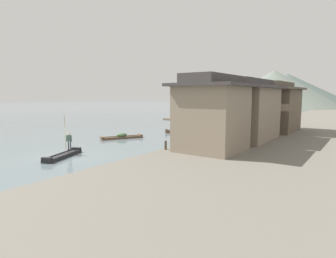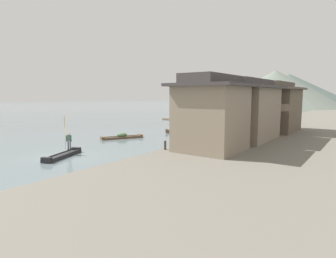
{
  "view_description": "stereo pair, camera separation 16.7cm",
  "coord_description": "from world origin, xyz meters",
  "px_view_note": "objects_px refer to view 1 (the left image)",
  "views": [
    {
      "loc": [
        21.1,
        -14.39,
        5.37
      ],
      "look_at": [
        2.47,
        11.91,
        1.46
      ],
      "focal_mm": 30.18,
      "sensor_mm": 36.0,
      "label": 1
    },
    {
      "loc": [
        21.23,
        -14.29,
        5.37
      ],
      "look_at": [
        2.47,
        11.91,
        1.46
      ],
      "focal_mm": 30.18,
      "sensor_mm": 36.0,
      "label": 2
    }
  ],
  "objects_px": {
    "boatman_person": "(69,139)",
    "house_waterfront_nearest": "(212,114)",
    "house_waterfront_tall": "(272,107)",
    "mooring_post_dock_mid": "(208,134)",
    "boat_moored_third": "(265,115)",
    "house_waterfront_second": "(246,110)",
    "boat_crossing_west": "(235,120)",
    "boat_moored_nearest": "(219,118)",
    "mooring_post_dock_far": "(231,129)",
    "boat_moored_far": "(179,131)",
    "boat_foreground_poled": "(63,156)",
    "boat_upstream_distant": "(122,137)",
    "boat_moored_second": "(207,138)",
    "boat_midriver_drifting": "(269,123)",
    "boat_midriver_upstream": "(196,124)",
    "mooring_post_dock_near": "(166,145)"
  },
  "relations": [
    {
      "from": "boat_moored_nearest",
      "to": "boat_moored_third",
      "type": "relative_size",
      "value": 1.12
    },
    {
      "from": "boat_foreground_poled",
      "to": "boat_moored_far",
      "type": "xyz_separation_m",
      "value": [
        -0.49,
        19.18,
        0.03
      ]
    },
    {
      "from": "mooring_post_dock_far",
      "to": "boat_moored_third",
      "type": "bearing_deg",
      "value": 100.57
    },
    {
      "from": "boatman_person",
      "to": "house_waterfront_tall",
      "type": "relative_size",
      "value": 0.38
    },
    {
      "from": "boat_midriver_drifting",
      "to": "house_waterfront_second",
      "type": "xyz_separation_m",
      "value": [
        4.95,
        -26.25,
        3.68
      ]
    },
    {
      "from": "boat_moored_second",
      "to": "boat_midriver_drifting",
      "type": "relative_size",
      "value": 1.16
    },
    {
      "from": "boat_midriver_upstream",
      "to": "mooring_post_dock_mid",
      "type": "height_order",
      "value": "mooring_post_dock_mid"
    },
    {
      "from": "mooring_post_dock_near",
      "to": "boat_midriver_upstream",
      "type": "bearing_deg",
      "value": 114.18
    },
    {
      "from": "boat_moored_second",
      "to": "house_waterfront_tall",
      "type": "bearing_deg",
      "value": 49.18
    },
    {
      "from": "boat_crossing_west",
      "to": "mooring_post_dock_near",
      "type": "height_order",
      "value": "mooring_post_dock_near"
    },
    {
      "from": "boat_midriver_drifting",
      "to": "house_waterfront_nearest",
      "type": "distance_m",
      "value": 34.29
    },
    {
      "from": "boat_midriver_drifting",
      "to": "house_waterfront_tall",
      "type": "distance_m",
      "value": 18.69
    },
    {
      "from": "boat_midriver_upstream",
      "to": "house_waterfront_tall",
      "type": "xyz_separation_m",
      "value": [
        14.85,
        -6.8,
        3.55
      ]
    },
    {
      "from": "boat_moored_nearest",
      "to": "house_waterfront_nearest",
      "type": "distance_m",
      "value": 40.04
    },
    {
      "from": "boatman_person",
      "to": "mooring_post_dock_near",
      "type": "bearing_deg",
      "value": 23.91
    },
    {
      "from": "boat_moored_second",
      "to": "boat_upstream_distant",
      "type": "bearing_deg",
      "value": -148.79
    },
    {
      "from": "boat_midriver_upstream",
      "to": "mooring_post_dock_far",
      "type": "relative_size",
      "value": 6.32
    },
    {
      "from": "boat_midriver_upstream",
      "to": "boat_crossing_west",
      "type": "bearing_deg",
      "value": 72.23
    },
    {
      "from": "mooring_post_dock_mid",
      "to": "mooring_post_dock_far",
      "type": "xyz_separation_m",
      "value": [
        0.0,
        6.18,
        -0.07
      ]
    },
    {
      "from": "house_waterfront_nearest",
      "to": "house_waterfront_second",
      "type": "bearing_deg",
      "value": 88.98
    },
    {
      "from": "mooring_post_dock_near",
      "to": "house_waterfront_nearest",
      "type": "bearing_deg",
      "value": 31.16
    },
    {
      "from": "boat_moored_far",
      "to": "boat_crossing_west",
      "type": "height_order",
      "value": "boat_crossing_west"
    },
    {
      "from": "boat_foreground_poled",
      "to": "house_waterfront_second",
      "type": "distance_m",
      "value": 18.2
    },
    {
      "from": "boat_moored_nearest",
      "to": "mooring_post_dock_far",
      "type": "bearing_deg",
      "value": -61.91
    },
    {
      "from": "mooring_post_dock_mid",
      "to": "boat_moored_third",
      "type": "bearing_deg",
      "value": 99.15
    },
    {
      "from": "house_waterfront_tall",
      "to": "mooring_post_dock_mid",
      "type": "distance_m",
      "value": 11.47
    },
    {
      "from": "boat_foreground_poled",
      "to": "boat_moored_second",
      "type": "xyz_separation_m",
      "value": [
        5.56,
        16.01,
        0.01
      ]
    },
    {
      "from": "boat_moored_far",
      "to": "house_waterfront_nearest",
      "type": "xyz_separation_m",
      "value": [
        11.39,
        -12.69,
        3.65
      ]
    },
    {
      "from": "boatman_person",
      "to": "boat_moored_far",
      "type": "height_order",
      "value": "boatman_person"
    },
    {
      "from": "boatman_person",
      "to": "house_waterfront_nearest",
      "type": "bearing_deg",
      "value": 26.08
    },
    {
      "from": "boat_moored_third",
      "to": "house_waterfront_nearest",
      "type": "relative_size",
      "value": 0.61
    },
    {
      "from": "boat_foreground_poled",
      "to": "house_waterfront_second",
      "type": "bearing_deg",
      "value": 51.74
    },
    {
      "from": "boat_midriver_drifting",
      "to": "boat_midriver_upstream",
      "type": "relative_size",
      "value": 0.92
    },
    {
      "from": "boatman_person",
      "to": "house_waterfront_tall",
      "type": "bearing_deg",
      "value": 61.61
    },
    {
      "from": "boat_crossing_west",
      "to": "mooring_post_dock_mid",
      "type": "distance_m",
      "value": 28.57
    },
    {
      "from": "boat_moored_third",
      "to": "house_waterfront_second",
      "type": "relative_size",
      "value": 0.45
    },
    {
      "from": "boat_moored_nearest",
      "to": "house_waterfront_nearest",
      "type": "bearing_deg",
      "value": -65.8
    },
    {
      "from": "house_waterfront_tall",
      "to": "mooring_post_dock_far",
      "type": "xyz_separation_m",
      "value": [
        -3.65,
        -4.38,
        -2.63
      ]
    },
    {
      "from": "boat_upstream_distant",
      "to": "boat_moored_second",
      "type": "bearing_deg",
      "value": 31.21
    },
    {
      "from": "boat_moored_nearest",
      "to": "mooring_post_dock_mid",
      "type": "relative_size",
      "value": 4.86
    },
    {
      "from": "boat_foreground_poled",
      "to": "boat_upstream_distant",
      "type": "height_order",
      "value": "boat_upstream_distant"
    },
    {
      "from": "boat_moored_nearest",
      "to": "house_waterfront_second",
      "type": "height_order",
      "value": "house_waterfront_second"
    },
    {
      "from": "house_waterfront_tall",
      "to": "mooring_post_dock_near",
      "type": "xyz_separation_m",
      "value": [
        -3.65,
        -18.14,
        -2.62
      ]
    },
    {
      "from": "boatman_person",
      "to": "boat_moored_far",
      "type": "relative_size",
      "value": 0.81
    },
    {
      "from": "house_waterfront_tall",
      "to": "boat_midriver_drifting",
      "type": "bearing_deg",
      "value": 106.59
    },
    {
      "from": "mooring_post_dock_mid",
      "to": "boat_moored_far",
      "type": "bearing_deg",
      "value": 139.12
    },
    {
      "from": "boatman_person",
      "to": "house_waterfront_tall",
      "type": "height_order",
      "value": "house_waterfront_tall"
    },
    {
      "from": "boat_foreground_poled",
      "to": "boat_midriver_drifting",
      "type": "xyz_separation_m",
      "value": [
        6.1,
        40.25,
        -0.02
      ]
    },
    {
      "from": "boat_moored_nearest",
      "to": "boat_upstream_distant",
      "type": "xyz_separation_m",
      "value": [
        2.06,
        -32.28,
        -0.01
      ]
    },
    {
      "from": "boat_moored_third",
      "to": "house_waterfront_nearest",
      "type": "distance_m",
      "value": 51.85
    }
  ]
}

